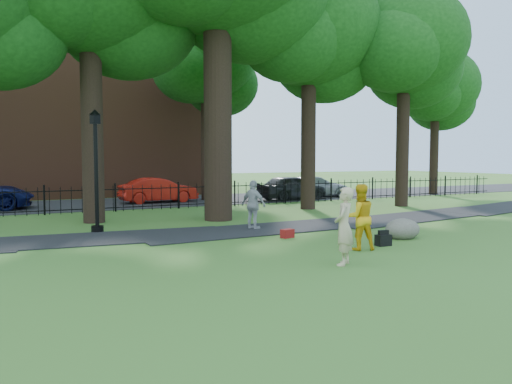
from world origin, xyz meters
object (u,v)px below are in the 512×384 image
boulder (402,227)px  red_sedan (158,190)px  man (360,217)px  woman (344,226)px  lamppost (96,173)px

boulder → red_sedan: bearing=102.2°
man → boulder: bearing=-142.1°
woman → boulder: 4.55m
lamppost → woman: bearing=-85.8°
boulder → lamppost: 9.95m
lamppost → red_sedan: size_ratio=0.97×
boulder → red_sedan: (-3.30, 15.19, 0.35)m
woman → red_sedan: woman is taller
boulder → lamppost: bearing=146.0°
boulder → lamppost: lamppost is taller
red_sedan → boulder: bearing=-170.5°
man → red_sedan: bearing=-69.8°
man → red_sedan: man is taller
woman → lamppost: 8.88m
woman → red_sedan: (0.62, 17.43, -0.21)m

